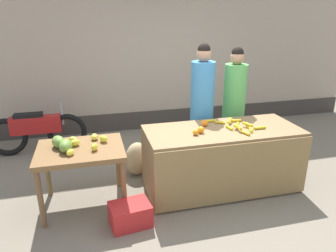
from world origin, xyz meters
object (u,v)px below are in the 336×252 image
object	(u,v)px
vendor_woman_green_shirt	(234,105)
produce_sack	(137,159)
vendor_woman_blue_shirt	(202,107)
parked_motorcycle	(37,130)
produce_crate	(130,214)

from	to	relation	value
vendor_woman_green_shirt	produce_sack	world-z (taller)	vendor_woman_green_shirt
vendor_woman_blue_shirt	parked_motorcycle	distance (m)	2.77
parked_motorcycle	produce_crate	size ratio (longest dim) A/B	3.64
vendor_woman_blue_shirt	vendor_woman_green_shirt	bearing A→B (deg)	9.71
vendor_woman_green_shirt	produce_sack	bearing A→B (deg)	-174.30
vendor_woman_green_shirt	produce_crate	world-z (taller)	vendor_woman_green_shirt
parked_motorcycle	vendor_woman_blue_shirt	bearing A→B (deg)	-23.95
vendor_woman_green_shirt	produce_crate	size ratio (longest dim) A/B	4.05
vendor_woman_green_shirt	produce_crate	bearing A→B (deg)	-144.48
vendor_woman_green_shirt	produce_sack	xyz separation A→B (m)	(-1.55, -0.15, -0.65)
produce_crate	produce_sack	xyz separation A→B (m)	(0.26, 1.14, 0.12)
vendor_woman_blue_shirt	vendor_woman_green_shirt	size ratio (longest dim) A/B	1.04
produce_crate	parked_motorcycle	bearing A→B (deg)	118.17
vendor_woman_green_shirt	parked_motorcycle	distance (m)	3.24
parked_motorcycle	produce_sack	size ratio (longest dim) A/B	3.22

